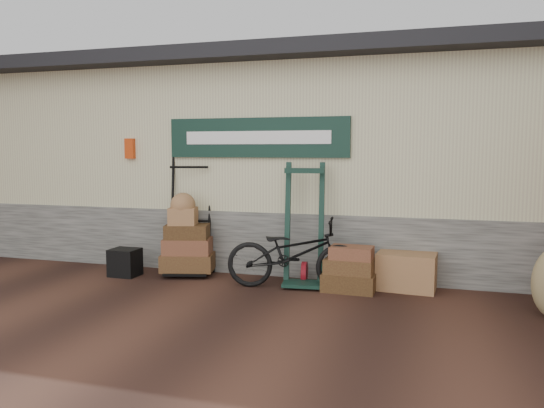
% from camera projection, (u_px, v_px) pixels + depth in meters
% --- Properties ---
extents(ground, '(80.00, 80.00, 0.00)m').
position_uv_depth(ground, '(256.00, 295.00, 6.54)').
color(ground, black).
rests_on(ground, ground).
extents(station_building, '(14.40, 4.10, 3.20)m').
position_uv_depth(station_building, '(306.00, 160.00, 8.99)').
color(station_building, '#4C4C47').
rests_on(station_building, ground).
extents(porter_trolley, '(1.01, 0.85, 1.75)m').
position_uv_depth(porter_trolley, '(190.00, 213.00, 7.63)').
color(porter_trolley, black).
rests_on(porter_trolley, ground).
extents(green_barrow, '(0.63, 0.56, 1.61)m').
position_uv_depth(green_barrow, '(304.00, 225.00, 6.93)').
color(green_barrow, black).
rests_on(green_barrow, ground).
extents(suitcase_stack, '(0.67, 0.44, 0.58)m').
position_uv_depth(suitcase_stack, '(349.00, 268.00, 6.69)').
color(suitcase_stack, '#3A2312').
rests_on(suitcase_stack, ground).
extents(wicker_hamper, '(0.76, 0.53, 0.47)m').
position_uv_depth(wicker_hamper, '(406.00, 271.00, 6.76)').
color(wicker_hamper, brown).
rests_on(wicker_hamper, ground).
extents(black_trunk, '(0.39, 0.34, 0.39)m').
position_uv_depth(black_trunk, '(125.00, 262.00, 7.50)').
color(black_trunk, black).
rests_on(black_trunk, ground).
extents(bicycle, '(0.83, 1.82, 1.02)m').
position_uv_depth(bicycle, '(294.00, 250.00, 6.78)').
color(bicycle, black).
rests_on(bicycle, ground).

